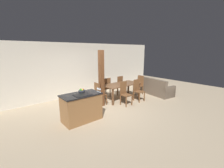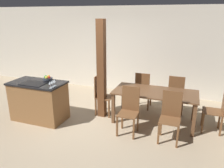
% 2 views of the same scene
% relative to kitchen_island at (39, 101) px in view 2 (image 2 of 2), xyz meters
% --- Properties ---
extents(ground_plane, '(16.00, 16.00, 0.00)m').
position_rel_kitchen_island_xyz_m(ground_plane, '(1.10, 0.23, -0.47)').
color(ground_plane, tan).
extents(wall_back, '(11.20, 0.08, 2.70)m').
position_rel_kitchen_island_xyz_m(wall_back, '(1.10, 2.75, 0.88)').
color(wall_back, silver).
rests_on(wall_back, ground_plane).
extents(kitchen_island, '(1.29, 0.71, 0.95)m').
position_rel_kitchen_island_xyz_m(kitchen_island, '(0.00, 0.00, 0.00)').
color(kitchen_island, olive).
rests_on(kitchen_island, ground_plane).
extents(fruit_bowl, '(0.22, 0.22, 0.11)m').
position_rel_kitchen_island_xyz_m(fruit_bowl, '(0.15, 0.21, 0.52)').
color(fruit_bowl, '#383D47').
rests_on(fruit_bowl, kitchen_island).
extents(wine_glass_near, '(0.06, 0.06, 0.16)m').
position_rel_kitchen_island_xyz_m(wine_glass_near, '(0.57, -0.28, 0.59)').
color(wine_glass_near, silver).
rests_on(wine_glass_near, kitchen_island).
extents(wine_glass_middle, '(0.06, 0.06, 0.16)m').
position_rel_kitchen_island_xyz_m(wine_glass_middle, '(0.57, -0.21, 0.59)').
color(wine_glass_middle, silver).
rests_on(wine_glass_middle, kitchen_island).
extents(wine_glass_far, '(0.06, 0.06, 0.16)m').
position_rel_kitchen_island_xyz_m(wine_glass_far, '(0.57, -0.13, 0.59)').
color(wine_glass_far, silver).
rests_on(wine_glass_far, kitchen_island).
extents(dining_table, '(1.89, 0.90, 0.76)m').
position_rel_kitchen_island_xyz_m(dining_table, '(2.62, 0.80, 0.19)').
color(dining_table, brown).
rests_on(dining_table, ground_plane).
extents(dining_chair_near_left, '(0.40, 0.40, 1.01)m').
position_rel_kitchen_island_xyz_m(dining_chair_near_left, '(2.19, 0.14, 0.05)').
color(dining_chair_near_left, brown).
rests_on(dining_chair_near_left, ground_plane).
extents(dining_chair_near_right, '(0.40, 0.40, 1.01)m').
position_rel_kitchen_island_xyz_m(dining_chair_near_right, '(3.04, 0.14, 0.05)').
color(dining_chair_near_right, brown).
rests_on(dining_chair_near_right, ground_plane).
extents(dining_chair_far_left, '(0.40, 0.40, 1.01)m').
position_rel_kitchen_island_xyz_m(dining_chair_far_left, '(2.19, 1.47, 0.05)').
color(dining_chair_far_left, brown).
rests_on(dining_chair_far_left, ground_plane).
extents(dining_chair_far_right, '(0.40, 0.40, 1.01)m').
position_rel_kitchen_island_xyz_m(dining_chair_far_right, '(3.04, 1.47, 0.05)').
color(dining_chair_far_right, brown).
rests_on(dining_chair_far_right, ground_plane).
extents(dining_chair_head_end, '(0.40, 0.40, 1.01)m').
position_rel_kitchen_island_xyz_m(dining_chair_head_end, '(1.29, 0.80, 0.05)').
color(dining_chair_head_end, brown).
rests_on(dining_chair_head_end, ground_plane).
extents(dining_chair_foot_end, '(0.40, 0.40, 1.01)m').
position_rel_kitchen_island_xyz_m(dining_chair_foot_end, '(3.94, 0.80, 0.05)').
color(dining_chair_foot_end, brown).
rests_on(dining_chair_foot_end, ground_plane).
extents(timber_post, '(0.18, 0.18, 2.35)m').
position_rel_kitchen_island_xyz_m(timber_post, '(1.34, 0.69, 0.70)').
color(timber_post, brown).
rests_on(timber_post, ground_plane).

